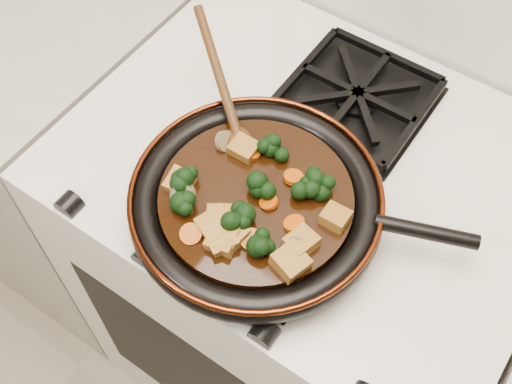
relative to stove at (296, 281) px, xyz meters
The scene contains 34 objects.
stove is the anchor object (origin of this frame).
burner_grate_front 0.48m from the stove, 90.00° to the right, with size 0.23×0.23×0.03m, color black, non-canonical shape.
burner_grate_back 0.48m from the stove, 90.00° to the left, with size 0.23×0.23×0.03m, color black, non-canonical shape.
skillet 0.51m from the stove, 93.69° to the right, with size 0.47×0.36×0.05m.
braising_sauce 0.52m from the stove, 94.44° to the right, with size 0.28×0.28×0.02m, color black.
tofu_cube_0 0.55m from the stove, 97.39° to the right, with size 0.04×0.04×0.02m, color #8F6021.
tofu_cube_1 0.56m from the stove, 91.37° to the right, with size 0.04×0.04×0.02m, color #8F6021.
tofu_cube_2 0.54m from the stove, 47.35° to the right, with size 0.04×0.03×0.02m, color #8F6021.
tofu_cube_3 0.56m from the stove, 120.65° to the right, with size 0.04×0.04×0.02m, color #8F6021.
tofu_cube_4 0.55m from the stove, 63.67° to the right, with size 0.04×0.03×0.02m, color #8F6021.
tofu_cube_5 0.53m from the stove, 129.12° to the right, with size 0.04×0.03×0.02m, color #8F6021.
tofu_cube_6 0.56m from the stove, 89.89° to the right, with size 0.04×0.04×0.02m, color #8F6021.
tofu_cube_7 0.56m from the stove, 96.44° to the right, with size 0.04×0.04×0.02m, color #8F6021.
tofu_cube_8 0.56m from the stove, 66.59° to the right, with size 0.04×0.04×0.02m, color #8F6021.
tofu_cube_9 0.56m from the stove, 92.05° to the right, with size 0.04×0.04×0.02m, color #8F6021.
broccoli_floret_0 0.52m from the stove, 116.80° to the right, with size 0.06×0.06×0.05m, color black, non-canonical shape.
broccoli_floret_1 0.57m from the stove, 109.13° to the right, with size 0.06×0.06×0.05m, color black, non-canonical shape.
broccoli_floret_2 0.53m from the stove, 61.68° to the right, with size 0.06×0.06×0.05m, color black, non-canonical shape.
broccoli_floret_3 0.56m from the stove, 78.21° to the right, with size 0.06×0.06×0.05m, color black, non-canonical shape.
broccoli_floret_4 0.54m from the stove, 94.70° to the right, with size 0.06×0.06×0.05m, color black, non-canonical shape.
broccoli_floret_5 0.53m from the stove, 54.76° to the right, with size 0.05×0.05×0.05m, color black, non-canonical shape.
broccoli_floret_6 0.56m from the stove, 91.52° to the right, with size 0.06×0.06×0.06m, color black, non-canonical shape.
broccoli_floret_7 0.56m from the stove, 120.73° to the right, with size 0.06×0.06×0.06m, color black, non-canonical shape.
carrot_coin_0 0.54m from the stove, 68.22° to the right, with size 0.03×0.03×0.01m, color #AE4004.
carrot_coin_1 0.52m from the stove, 78.86° to the right, with size 0.03×0.03×0.01m, color #AE4004.
carrot_coin_2 0.57m from the stove, 101.04° to the right, with size 0.03×0.03×0.01m, color #AE4004.
carrot_coin_3 0.52m from the stove, 124.36° to the right, with size 0.03×0.03×0.01m, color #AE4004.
carrot_coin_4 0.55m from the stove, 82.99° to the right, with size 0.03×0.03×0.01m, color #AE4004.
carrot_coin_5 0.53m from the stove, 85.38° to the right, with size 0.03×0.03×0.01m, color #AE4004.
mushroom_slice_0 0.56m from the stove, 114.58° to the right, with size 0.04×0.04×0.01m, color brown.
mushroom_slice_1 0.53m from the stove, 138.34° to the right, with size 0.03×0.03×0.01m, color brown.
mushroom_slice_2 0.56m from the stove, 115.54° to the right, with size 0.04×0.04×0.01m, color brown.
mushroom_slice_3 0.55m from the stove, 65.62° to the right, with size 0.04×0.04×0.01m, color brown.
wooden_spoon 0.55m from the stove, 163.50° to the right, with size 0.13×0.11×0.23m.
Camera 1 is at (0.26, 1.16, 1.71)m, focal length 45.00 mm.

